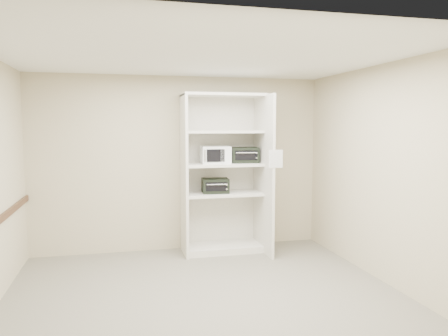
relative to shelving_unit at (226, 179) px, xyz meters
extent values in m
cube|color=#6D675B|center=(-0.67, -1.70, -1.13)|extent=(4.50, 4.00, 0.01)
cube|color=white|center=(-0.67, -1.70, 1.57)|extent=(4.50, 4.00, 0.01)
cube|color=#B7B090|center=(-0.67, 0.30, 0.22)|extent=(4.50, 0.02, 2.70)
cube|color=#B7B090|center=(-0.67, -3.70, 0.22)|extent=(4.50, 0.02, 2.70)
cube|color=#B7B090|center=(1.58, -1.70, 0.22)|extent=(0.02, 4.00, 2.70)
cube|color=silver|center=(-0.65, -0.02, 0.07)|extent=(0.04, 0.60, 2.40)
cube|color=silver|center=(0.55, -0.17, 0.07)|extent=(0.04, 0.90, 2.40)
cube|color=silver|center=(-0.05, 0.28, 0.07)|extent=(1.24, 0.02, 2.40)
cube|color=silver|center=(-0.05, 0.00, -1.08)|extent=(1.16, 0.56, 0.10)
cube|color=silver|center=(-0.05, 0.00, -0.23)|extent=(1.16, 0.56, 0.04)
cube|color=silver|center=(-0.05, 0.00, 0.22)|extent=(1.16, 0.56, 0.04)
cube|color=silver|center=(-0.05, 0.00, 0.72)|extent=(1.16, 0.56, 0.04)
cube|color=silver|center=(-0.05, 0.00, 1.27)|extent=(1.24, 0.60, 0.04)
cube|color=white|center=(-0.16, 0.00, 0.37)|extent=(0.45, 0.35, 0.26)
cube|color=black|center=(0.30, 0.02, 0.36)|extent=(0.44, 0.35, 0.24)
cube|color=black|center=(-0.17, -0.02, -0.10)|extent=(0.42, 0.33, 0.22)
cube|color=white|center=(0.58, -0.63, 0.34)|extent=(0.20, 0.02, 0.25)
camera|label=1|loc=(-1.60, -6.46, 0.81)|focal=35.00mm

